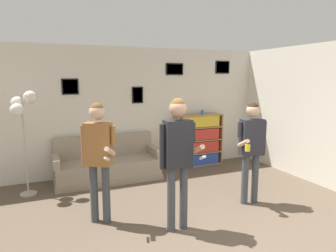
{
  "coord_description": "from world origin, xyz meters",
  "views": [
    {
      "loc": [
        -1.98,
        -2.2,
        2.05
      ],
      "look_at": [
        -0.2,
        2.04,
        1.31
      ],
      "focal_mm": 32.0,
      "sensor_mm": 36.0,
      "label": 1
    }
  ],
  "objects": [
    {
      "name": "couch",
      "position": [
        -0.83,
        3.68,
        0.29
      ],
      "size": [
        2.09,
        0.8,
        0.87
      ],
      "color": "gray",
      "rests_on": "ground_plane"
    },
    {
      "name": "wall_right",
      "position": [
        2.89,
        2.04,
        1.35
      ],
      "size": [
        0.06,
        6.47,
        2.7
      ],
      "color": "silver",
      "rests_on": "ground_plane"
    },
    {
      "name": "floor_lamp",
      "position": [
        -2.3,
        3.42,
        1.49
      ],
      "size": [
        0.43,
        0.46,
        1.84
      ],
      "color": "#ADA89E",
      "rests_on": "ground_plane"
    },
    {
      "name": "wall_back",
      "position": [
        0.0,
        4.1,
        1.36
      ],
      "size": [
        8.12,
        0.08,
        2.7
      ],
      "color": "silver",
      "rests_on": "ground_plane"
    },
    {
      "name": "person_watcher_holding_cup",
      "position": [
        1.08,
        1.62,
        1.03
      ],
      "size": [
        0.54,
        0.4,
        1.67
      ],
      "color": "#3D4247",
      "rests_on": "ground_plane"
    },
    {
      "name": "person_player_foreground_center",
      "position": [
        -0.38,
        1.27,
        1.12
      ],
      "size": [
        0.5,
        0.49,
        1.8
      ],
      "color": "#3D4247",
      "rests_on": "ground_plane"
    },
    {
      "name": "bookshelf",
      "position": [
        1.35,
        3.88,
        0.6
      ],
      "size": [
        1.16,
        0.3,
        1.21
      ],
      "color": "#A87F51",
      "rests_on": "ground_plane"
    },
    {
      "name": "drinking_cup",
      "position": [
        1.44,
        3.88,
        1.26
      ],
      "size": [
        0.07,
        0.07,
        0.1
      ],
      "color": "blue",
      "rests_on": "bookshelf"
    },
    {
      "name": "person_player_foreground_left",
      "position": [
        -1.3,
        1.9,
        1.06
      ],
      "size": [
        0.44,
        0.6,
        1.72
      ],
      "color": "#3D4247",
      "rests_on": "ground_plane"
    }
  ]
}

